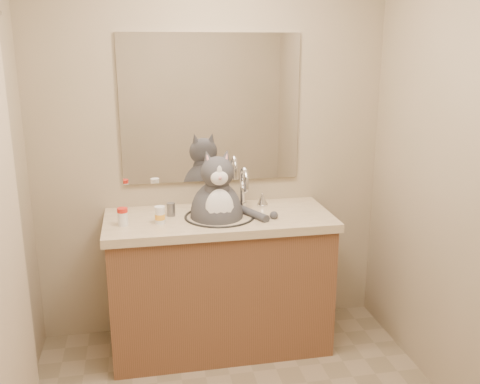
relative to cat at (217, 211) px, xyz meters
name	(u,v)px	position (x,y,z in m)	size (l,w,h in m)	color
room	(255,206)	(0.01, -0.94, 0.31)	(2.22, 2.52, 2.42)	gray
vanity	(220,279)	(0.01, 0.02, -0.45)	(1.34, 0.59, 1.12)	brown
mirror	(211,109)	(0.01, 0.29, 0.56)	(1.10, 0.02, 0.90)	white
cat	(217,211)	(0.00, 0.00, 0.00)	(0.44, 0.35, 0.62)	#414145
pill_bottle_redcap	(123,217)	(-0.54, -0.05, 0.01)	(0.08, 0.08, 0.10)	white
pill_bottle_orange	(160,215)	(-0.34, -0.05, 0.01)	(0.06, 0.06, 0.10)	white
grey_canister	(171,209)	(-0.27, 0.07, 0.00)	(0.05, 0.05, 0.08)	slate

